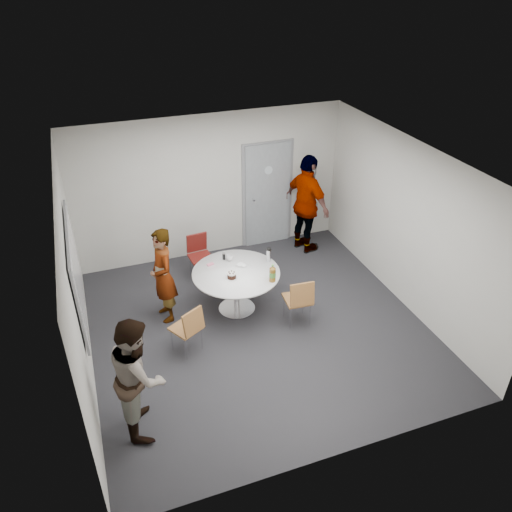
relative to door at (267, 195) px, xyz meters
name	(u,v)px	position (x,y,z in m)	size (l,w,h in m)	color
floor	(258,327)	(-1.10, -2.48, -1.03)	(5.00, 5.00, 0.00)	black
ceiling	(258,163)	(-1.10, -2.48, 1.67)	(5.00, 5.00, 0.00)	silver
wall_back	(211,187)	(-1.10, 0.02, 0.32)	(5.00, 5.00, 0.00)	#B3B1AA
wall_left	(75,288)	(-3.60, -2.48, 0.32)	(5.00, 5.00, 0.00)	#B3B1AA
wall_right	(407,225)	(1.40, -2.48, 0.32)	(5.00, 5.00, 0.00)	#B3B1AA
wall_front	(342,372)	(-1.10, -4.98, 0.32)	(5.00, 5.00, 0.00)	#B3B1AA
door	(267,195)	(0.00, 0.00, 0.00)	(1.02, 0.17, 2.12)	gray
whiteboard	(76,273)	(-3.56, -2.28, 0.42)	(0.04, 1.90, 1.25)	gray
table	(238,277)	(-1.24, -1.93, -0.40)	(1.39, 1.39, 1.02)	white
chair_near_left	(189,326)	(-2.22, -2.68, -0.55)	(0.52, 0.54, 0.79)	brown
chair_near_right	(300,298)	(-0.48, -2.63, -0.52)	(0.43, 0.46, 0.83)	brown
chair_far	(199,252)	(-1.57, -0.74, -0.54)	(0.42, 0.45, 0.81)	#5C1612
person_main	(163,276)	(-2.38, -1.73, -0.24)	(0.57, 0.37, 1.57)	#A5C6EA
person_left	(139,375)	(-3.05, -3.73, -0.22)	(0.78, 0.61, 1.60)	white
person_right	(307,205)	(0.59, -0.53, -0.06)	(1.13, 0.47, 1.93)	black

